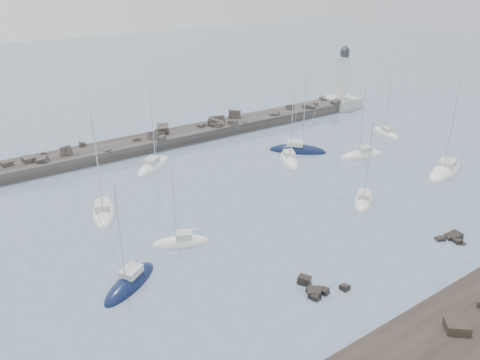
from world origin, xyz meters
name	(u,v)px	position (x,y,z in m)	size (l,w,h in m)	color
ground	(293,237)	(0.00, 0.00, 0.00)	(400.00, 400.00, 0.00)	slate
rock_shelf	(472,351)	(0.19, -21.94, 0.02)	(140.00, 12.41, 2.00)	black
rock_cluster_near	(315,289)	(-4.81, -8.81, 0.21)	(4.52, 4.31, 1.17)	black
rock_cluster_far	(453,238)	(14.91, -10.83, 0.08)	(3.40, 3.00, 1.13)	black
breakwater	(112,154)	(-7.45, 37.99, 0.29)	(115.00, 6.68, 4.88)	#302D2B
lighthouse	(341,94)	(47.00, 38.00, 3.09)	(7.00, 7.00, 14.60)	#AEAEA8
sailboat_1	(130,283)	(-19.17, 2.35, 0.15)	(7.72, 6.10, 12.28)	#0E183D
sailboat_2	(103,212)	(-16.03, 18.52, 0.14)	(5.69, 9.32, 14.08)	white
sailboat_3	(153,166)	(-3.98, 29.23, 0.14)	(8.71, 7.22, 13.80)	white
sailboat_4	(181,243)	(-11.40, 6.20, 0.14)	(6.80, 4.56, 10.55)	white
sailboat_5	(289,160)	(15.31, 18.73, 0.14)	(5.90, 8.24, 12.73)	white
sailboat_6	(364,200)	(14.02, 1.77, 0.14)	(7.38, 6.29, 11.90)	white
sailboat_7	(297,151)	(19.49, 21.46, 0.15)	(9.00, 8.99, 15.35)	#0E183D
sailboat_8	(362,156)	(26.78, 13.45, 0.15)	(8.24, 4.33, 12.69)	white
sailboat_9	(386,133)	(39.64, 19.00, 0.13)	(4.00, 7.67, 11.67)	white
sailboat_10	(445,171)	(32.12, 1.45, 0.14)	(11.04, 5.95, 16.54)	white
sailboat_11	(387,133)	(40.25, 19.12, 0.14)	(4.89, 6.04, 9.75)	white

